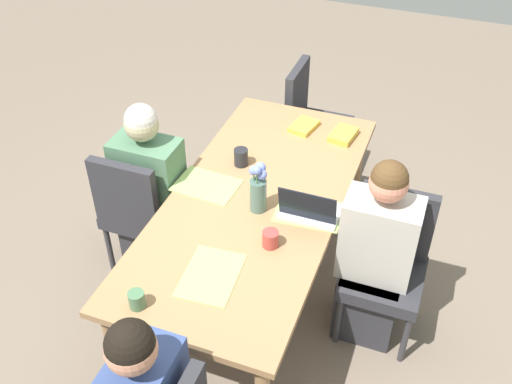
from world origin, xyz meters
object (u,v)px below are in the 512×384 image
(chair_head_left_right_near, at_px, (310,117))
(flower_vase, at_px, (258,189))
(coffee_mug_near_right, at_px, (137,300))
(book_red_cover, at_px, (343,135))
(dining_table, at_px, (256,209))
(chair_far_left_far, at_px, (388,258))
(book_blue_cover, at_px, (304,126))
(person_far_left_far, at_px, (375,261))
(laptop_far_left_far, at_px, (310,210))
(coffee_mug_centre_left, at_px, (270,239))
(person_near_left_mid, at_px, (152,199))
(coffee_mug_near_left, at_px, (241,157))
(chair_near_left_mid, at_px, (138,207))

(chair_head_left_right_near, bearing_deg, flower_vase, 4.17)
(coffee_mug_near_right, xyz_separation_m, book_red_cover, (-1.70, 0.55, -0.02))
(dining_table, xyz_separation_m, chair_far_left_far, (-0.06, 0.77, -0.18))
(chair_far_left_far, distance_m, book_blue_cover, 1.08)
(chair_head_left_right_near, height_order, book_blue_cover, chair_head_left_right_near)
(chair_far_left_far, bearing_deg, person_far_left_far, -38.76)
(person_far_left_far, distance_m, book_red_cover, 0.93)
(dining_table, height_order, laptop_far_left_far, laptop_far_left_far)
(book_blue_cover, bearing_deg, dining_table, 9.42)
(flower_vase, bearing_deg, book_blue_cover, -179.76)
(dining_table, bearing_deg, flower_vase, 28.32)
(chair_far_left_far, height_order, coffee_mug_centre_left, chair_far_left_far)
(chair_far_left_far, bearing_deg, person_near_left_mid, -89.11)
(flower_vase, height_order, coffee_mug_near_right, flower_vase)
(coffee_mug_near_right, bearing_deg, book_red_cover, 162.21)
(chair_head_left_right_near, height_order, book_red_cover, chair_head_left_right_near)
(coffee_mug_near_left, distance_m, coffee_mug_near_right, 1.20)
(coffee_mug_near_right, bearing_deg, chair_far_left_far, 134.10)
(chair_head_left_right_near, bearing_deg, person_far_left_far, 29.39)
(person_near_left_mid, bearing_deg, coffee_mug_near_right, 26.21)
(chair_near_left_mid, distance_m, book_red_cover, 1.38)
(chair_far_left_far, distance_m, coffee_mug_near_left, 1.04)
(chair_far_left_far, height_order, chair_head_left_right_near, same)
(laptop_far_left_far, bearing_deg, coffee_mug_centre_left, -22.85)
(chair_head_left_right_near, bearing_deg, coffee_mug_near_left, -7.33)
(coffee_mug_centre_left, bearing_deg, dining_table, -148.37)
(dining_table, distance_m, book_blue_cover, 0.81)
(coffee_mug_centre_left, xyz_separation_m, book_red_cover, (-1.11, 0.11, -0.02))
(book_red_cover, height_order, book_blue_cover, book_red_cover)
(chair_head_left_right_near, bearing_deg, laptop_far_left_far, 15.53)
(person_far_left_far, bearing_deg, flower_vase, -84.92)
(chair_near_left_mid, relative_size, flower_vase, 2.95)
(chair_near_left_mid, height_order, person_far_left_far, person_far_left_far)
(flower_vase, height_order, coffee_mug_centre_left, flower_vase)
(chair_head_left_right_near, height_order, flower_vase, flower_vase)
(chair_head_left_right_near, relative_size, laptop_far_left_far, 2.81)
(person_far_left_far, relative_size, book_red_cover, 5.97)
(coffee_mug_centre_left, relative_size, book_red_cover, 0.45)
(dining_table, xyz_separation_m, coffee_mug_near_left, (-0.28, -0.20, 0.13))
(person_near_left_mid, xyz_separation_m, coffee_mug_centre_left, (0.36, 0.91, 0.27))
(dining_table, bearing_deg, chair_far_left_far, 94.20)
(chair_near_left_mid, distance_m, flower_vase, 0.90)
(person_near_left_mid, xyz_separation_m, book_red_cover, (-0.75, 1.01, 0.25))
(chair_far_left_far, height_order, book_red_cover, chair_far_left_far)
(laptop_far_left_far, xyz_separation_m, coffee_mug_centre_left, (0.29, -0.12, 0.00))
(chair_far_left_far, xyz_separation_m, book_blue_cover, (-0.74, -0.73, 0.27))
(chair_near_left_mid, relative_size, coffee_mug_near_right, 10.42)
(chair_far_left_far, distance_m, book_red_cover, 0.90)
(chair_head_left_right_near, bearing_deg, dining_table, 2.64)
(book_red_cover, distance_m, book_blue_cover, 0.27)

